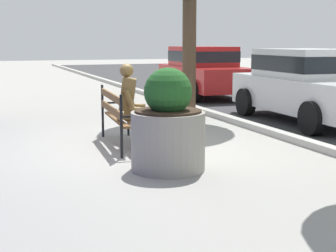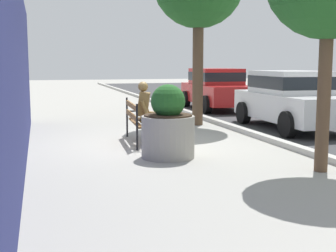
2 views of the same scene
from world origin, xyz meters
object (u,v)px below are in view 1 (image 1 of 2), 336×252
park_bench (121,114)px  concrete_planter (168,128)px  bronze_statue_seated (137,107)px  parked_car_red (204,70)px  parked_car_white (310,83)px

park_bench → concrete_planter: bearing=5.9°
park_bench → bronze_statue_seated: bearing=40.9°
park_bench → concrete_planter: size_ratio=1.33×
parked_car_red → bronze_statue_seated: bearing=-32.0°
park_bench → bronze_statue_seated: (0.24, 0.20, 0.12)m
bronze_statue_seated → concrete_planter: 1.53m
parked_car_white → parked_car_red: bearing=180.0°
bronze_statue_seated → concrete_planter: bearing=-0.8°
park_bench → parked_car_white: (-1.06, 4.45, 0.30)m
parked_car_red → concrete_planter: bearing=-27.2°
concrete_planter → parked_car_red: (-8.31, 4.26, 0.27)m
concrete_planter → parked_car_white: bearing=123.4°
park_bench → parked_car_red: size_ratio=0.44×
bronze_statue_seated → parked_car_red: 8.00m
park_bench → parked_car_red: (-6.55, 4.45, 0.30)m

